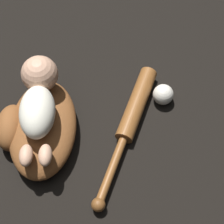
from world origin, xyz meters
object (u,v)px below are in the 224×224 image
baby_figure (38,98)px  baseball (163,95)px  baseball_glove (38,128)px  baseball_bat (132,118)px

baby_figure → baseball: (-0.04, -0.40, -0.12)m
baseball → baby_figure: bearing=84.8°
baseball → baseball_glove: bearing=90.5°
baseball_glove → baseball_bat: bearing=-98.5°
baseball_glove → baseball_bat: baseball_glove is taller
baseball_bat → baseball: bearing=-69.4°
baseball_glove → baseball: size_ratio=5.64×
baseball_bat → baseball: baseball is taller
baseball_glove → baseball: bearing=-89.5°
baseball_bat → baby_figure: bearing=72.5°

